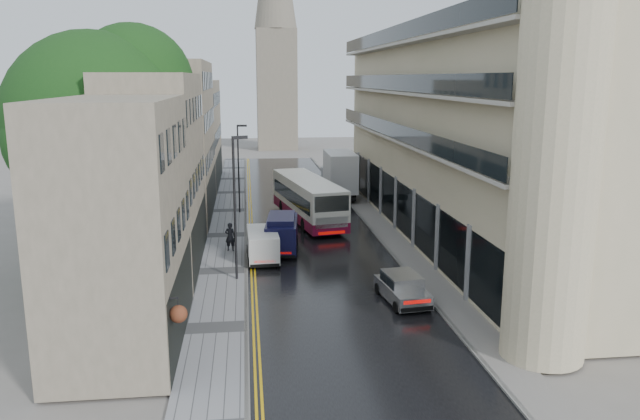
{
  "coord_description": "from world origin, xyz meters",
  "views": [
    {
      "loc": [
        -4.38,
        -15.22,
        10.89
      ],
      "look_at": [
        -0.42,
        18.0,
        3.76
      ],
      "focal_mm": 35.0,
      "sensor_mm": 36.0,
      "label": 1
    }
  ],
  "objects": [
    {
      "name": "cream_bus",
      "position": [
        -0.39,
        28.13,
        1.65
      ],
      "size": [
        4.79,
        12.28,
        3.27
      ],
      "primitive_type": null,
      "rotation": [
        0.0,
        0.0,
        0.18
      ],
      "color": "white",
      "rests_on": "road"
    },
    {
      "name": "white_lorry",
      "position": [
        2.87,
        38.83,
        2.17
      ],
      "size": [
        2.56,
        8.24,
        4.31
      ],
      "primitive_type": null,
      "rotation": [
        0.0,
        0.0,
        -0.01
      ],
      "color": "silver",
      "rests_on": "road"
    },
    {
      "name": "church_spire",
      "position": [
        0.5,
        82.0,
        20.0
      ],
      "size": [
        6.4,
        6.4,
        40.0
      ],
      "primitive_type": null,
      "color": "#74695B",
      "rests_on": "ground"
    },
    {
      "name": "silver_hatchback",
      "position": [
        2.5,
        11.91,
        0.75
      ],
      "size": [
        2.13,
        4.04,
        1.45
      ],
      "primitive_type": null,
      "rotation": [
        0.0,
        0.0,
        0.12
      ],
      "color": "silver",
      "rests_on": "road"
    },
    {
      "name": "lamp_post_far",
      "position": [
        -5.02,
        34.93,
        3.65
      ],
      "size": [
        0.81,
        0.25,
        7.07
      ],
      "primitive_type": null,
      "rotation": [
        0.0,
        0.0,
        -0.1
      ],
      "color": "black",
      "rests_on": "left_sidewalk"
    },
    {
      "name": "road",
      "position": [
        0.0,
        27.5,
        0.01
      ],
      "size": [
        9.0,
        85.0,
        0.02
      ],
      "primitive_type": "cube",
      "color": "black",
      "rests_on": "ground"
    },
    {
      "name": "navy_van",
      "position": [
        -3.28,
        21.79,
        1.24
      ],
      "size": [
        2.38,
        4.95,
        2.44
      ],
      "primitive_type": null,
      "rotation": [
        0.0,
        0.0,
        -0.1
      ],
      "color": "#0E0E34",
      "rests_on": "road"
    },
    {
      "name": "old_shop_row",
      "position": [
        -9.45,
        30.0,
        6.0
      ],
      "size": [
        4.5,
        56.0,
        12.0
      ],
      "primitive_type": null,
      "color": "gray",
      "rests_on": "ground"
    },
    {
      "name": "white_van",
      "position": [
        -4.3,
        19.87,
        0.96
      ],
      "size": [
        1.88,
        4.2,
        1.88
      ],
      "primitive_type": null,
      "rotation": [
        0.0,
        0.0,
        0.02
      ],
      "color": "silver",
      "rests_on": "road"
    },
    {
      "name": "pedestrian",
      "position": [
        -5.51,
        23.35,
        1.03
      ],
      "size": [
        0.75,
        0.58,
        1.82
      ],
      "primitive_type": "imported",
      "rotation": [
        0.0,
        0.0,
        2.9
      ],
      "color": "black",
      "rests_on": "left_sidewalk"
    },
    {
      "name": "tree_near",
      "position": [
        -12.5,
        20.0,
        6.95
      ],
      "size": [
        10.56,
        10.56,
        13.89
      ],
      "primitive_type": null,
      "color": "black",
      "rests_on": "ground"
    },
    {
      "name": "modern_block",
      "position": [
        10.3,
        26.0,
        7.0
      ],
      "size": [
        8.0,
        40.0,
        14.0
      ],
      "primitive_type": null,
      "color": "beige",
      "rests_on": "ground"
    },
    {
      "name": "tree_far",
      "position": [
        -12.2,
        33.0,
        6.23
      ],
      "size": [
        9.24,
        9.24,
        12.46
      ],
      "primitive_type": null,
      "color": "black",
      "rests_on": "ground"
    },
    {
      "name": "lamp_post_near",
      "position": [
        -5.05,
        17.62,
        3.99
      ],
      "size": [
        0.88,
        0.52,
        7.74
      ],
      "primitive_type": null,
      "rotation": [
        0.0,
        0.0,
        0.4
      ],
      "color": "black",
      "rests_on": "left_sidewalk"
    },
    {
      "name": "left_sidewalk",
      "position": [
        -5.85,
        27.5,
        0.06
      ],
      "size": [
        2.7,
        85.0,
        0.12
      ],
      "primitive_type": "cube",
      "color": "gray",
      "rests_on": "ground"
    },
    {
      "name": "right_sidewalk",
      "position": [
        5.4,
        27.5,
        0.06
      ],
      "size": [
        1.8,
        85.0,
        0.12
      ],
      "primitive_type": "cube",
      "color": "slate",
      "rests_on": "ground"
    }
  ]
}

